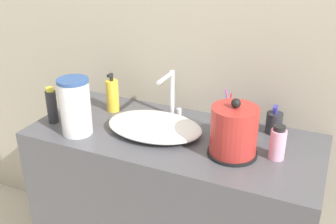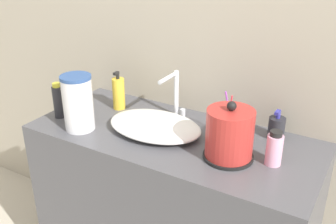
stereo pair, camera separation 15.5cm
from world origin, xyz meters
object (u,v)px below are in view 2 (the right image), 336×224
lotion_bottle (119,93)px  mouthwash_bottle (274,149)px  electric_kettle (229,136)px  hand_cream_bottle (58,101)px  shampoo_bottle (276,127)px  water_pitcher (78,103)px  faucet (175,92)px  toothbrush_cup (228,128)px

lotion_bottle → mouthwash_bottle: size_ratio=1.39×
electric_kettle → hand_cream_bottle: electric_kettle is taller
shampoo_bottle → hand_cream_bottle: (-0.92, -0.30, 0.03)m
electric_kettle → water_pitcher: 0.66m
faucet → shampoo_bottle: 0.47m
shampoo_bottle → hand_cream_bottle: 0.97m
electric_kettle → toothbrush_cup: size_ratio=1.10×
faucet → toothbrush_cup: bearing=-12.2°
faucet → lotion_bottle: faucet is taller
shampoo_bottle → hand_cream_bottle: hand_cream_bottle is taller
electric_kettle → water_pitcher: bearing=-171.3°
electric_kettle → water_pitcher: (-0.65, -0.10, 0.03)m
faucet → water_pitcher: 0.43m
hand_cream_bottle → water_pitcher: bearing=-14.1°
faucet → mouthwash_bottle: bearing=-18.1°
lotion_bottle → shampoo_bottle: lotion_bottle is taller
lotion_bottle → water_pitcher: bearing=-93.8°
lotion_bottle → electric_kettle: bearing=-14.2°
lotion_bottle → mouthwash_bottle: (0.79, -0.12, -0.01)m
hand_cream_bottle → toothbrush_cup: bearing=15.2°
mouthwash_bottle → water_pitcher: (-0.81, -0.14, 0.06)m
electric_kettle → mouthwash_bottle: size_ratio=1.71×
mouthwash_bottle → water_pitcher: water_pitcher is taller
electric_kettle → water_pitcher: size_ratio=0.95×
faucet → lotion_bottle: 0.29m
hand_cream_bottle → shampoo_bottle: bearing=18.3°
toothbrush_cup → lotion_bottle: toothbrush_cup is taller
toothbrush_cup → water_pitcher: bearing=-157.4°
faucet → shampoo_bottle: faucet is taller
faucet → water_pitcher: (-0.30, -0.31, -0.00)m
faucet → mouthwash_bottle: 0.54m
mouthwash_bottle → hand_cream_bottle: size_ratio=0.81×
mouthwash_bottle → toothbrush_cup: bearing=154.9°
faucet → lotion_bottle: (-0.28, -0.05, -0.05)m
mouthwash_bottle → hand_cream_bottle: bearing=-174.1°
electric_kettle → shampoo_bottle: size_ratio=1.82×
lotion_bottle → hand_cream_bottle: bearing=-129.2°
lotion_bottle → mouthwash_bottle: bearing=-8.5°
lotion_bottle → hand_cream_bottle: (-0.18, -0.22, 0.00)m
lotion_bottle → hand_cream_bottle: size_ratio=1.13×
electric_kettle → shampoo_bottle: (0.11, 0.25, -0.04)m
toothbrush_cup → hand_cream_bottle: size_ratio=1.26×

